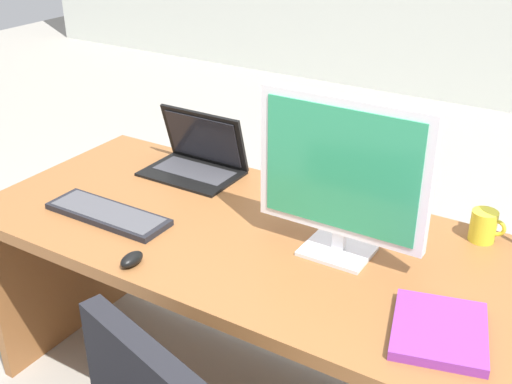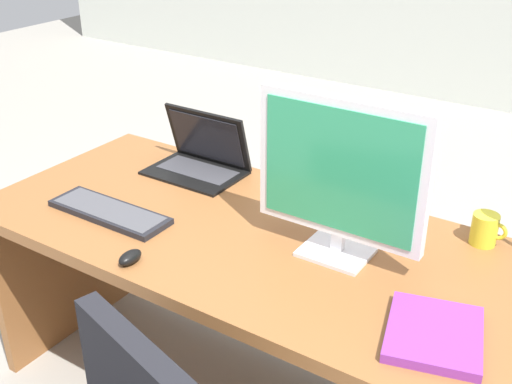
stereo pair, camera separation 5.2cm
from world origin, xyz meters
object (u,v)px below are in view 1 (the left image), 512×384
object	(u,v)px
desk	(257,276)
keyboard	(108,214)
coffee_mug	(484,226)
monitor	(342,172)
laptop	(199,153)
book	(439,330)
mouse	(132,259)

from	to	relation	value
desk	keyboard	world-z (taller)	keyboard
desk	coffee_mug	world-z (taller)	coffee_mug
monitor	laptop	xyz separation A→B (m)	(-0.70, 0.26, -0.19)
keyboard	coffee_mug	world-z (taller)	coffee_mug
laptop	book	distance (m)	1.17
laptop	coffee_mug	size ratio (longest dim) A/B	3.29
mouse	desk	bearing A→B (deg)	64.59
laptop	coffee_mug	world-z (taller)	laptop
desk	keyboard	bearing A→B (deg)	-154.35
desk	coffee_mug	bearing A→B (deg)	23.68
keyboard	book	xyz separation A→B (m)	(1.11, -0.02, 0.00)
monitor	book	world-z (taller)	monitor
desk	keyboard	size ratio (longest dim) A/B	4.15
laptop	keyboard	world-z (taller)	laptop
laptop	book	xyz separation A→B (m)	(1.07, -0.47, -0.06)
book	coffee_mug	bearing A→B (deg)	92.81
laptop	monitor	bearing A→B (deg)	-20.71
monitor	mouse	size ratio (longest dim) A/B	6.23
desk	laptop	bearing A→B (deg)	149.14
desk	laptop	size ratio (longest dim) A/B	5.14
desk	monitor	world-z (taller)	monitor
desk	book	size ratio (longest dim) A/B	5.87
monitor	mouse	xyz separation A→B (m)	(-0.48, -0.37, -0.25)
monitor	coffee_mug	size ratio (longest dim) A/B	4.77
keyboard	book	world-z (taller)	book
mouse	coffee_mug	xyz separation A→B (m)	(0.82, 0.67, 0.03)
desk	mouse	distance (m)	0.48
desk	book	xyz separation A→B (m)	(0.66, -0.23, 0.21)
book	coffee_mug	world-z (taller)	coffee_mug
monitor	mouse	bearing A→B (deg)	-142.28
monitor	laptop	size ratio (longest dim) A/B	1.45
desk	coffee_mug	distance (m)	0.74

